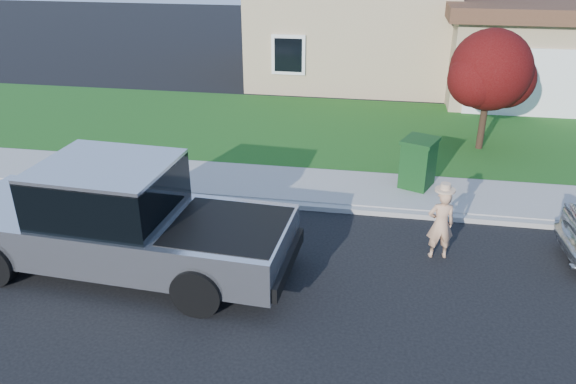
# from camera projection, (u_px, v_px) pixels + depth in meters

# --- Properties ---
(ground) EXTENTS (80.00, 80.00, 0.00)m
(ground) POSITION_uv_depth(u_px,v_px,m) (292.00, 278.00, 10.55)
(ground) COLOR black
(ground) RESTS_ON ground
(curb) EXTENTS (40.00, 0.20, 0.12)m
(curb) POSITION_uv_depth(u_px,v_px,m) (355.00, 210.00, 12.95)
(curb) COLOR gray
(curb) RESTS_ON ground
(sidewalk) EXTENTS (40.00, 2.00, 0.15)m
(sidewalk) POSITION_uv_depth(u_px,v_px,m) (358.00, 190.00, 13.93)
(sidewalk) COLOR gray
(sidewalk) RESTS_ON ground
(lawn) EXTENTS (40.00, 7.00, 0.10)m
(lawn) POSITION_uv_depth(u_px,v_px,m) (366.00, 132.00, 17.95)
(lawn) COLOR #154C17
(lawn) RESTS_ON ground
(house) EXTENTS (14.00, 11.30, 6.85)m
(house) POSITION_uv_depth(u_px,v_px,m) (386.00, 1.00, 23.60)
(house) COLOR tan
(house) RESTS_ON ground
(pickup_truck) EXTENTS (6.67, 2.72, 2.15)m
(pickup_truck) POSITION_uv_depth(u_px,v_px,m) (119.00, 221.00, 10.48)
(pickup_truck) COLOR black
(pickup_truck) RESTS_ON ground
(woman) EXTENTS (0.58, 0.43, 1.60)m
(woman) POSITION_uv_depth(u_px,v_px,m) (441.00, 223.00, 10.93)
(woman) COLOR tan
(woman) RESTS_ON ground
(ornamental_tree) EXTENTS (2.50, 2.26, 3.44)m
(ornamental_tree) POSITION_uv_depth(u_px,v_px,m) (491.00, 74.00, 15.58)
(ornamental_tree) COLOR black
(ornamental_tree) RESTS_ON lawn
(trash_bin) EXTENTS (1.02, 1.08, 1.23)m
(trash_bin) POSITION_uv_depth(u_px,v_px,m) (418.00, 162.00, 13.72)
(trash_bin) COLOR #0F3712
(trash_bin) RESTS_ON sidewalk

